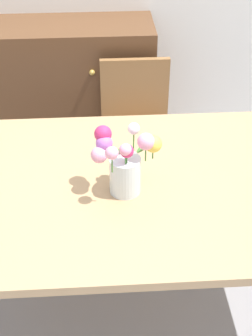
{
  "coord_description": "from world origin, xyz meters",
  "views": [
    {
      "loc": [
        -0.1,
        -1.66,
        2.1
      ],
      "look_at": [
        0.0,
        -0.06,
        0.9
      ],
      "focal_mm": 52.08,
      "sensor_mm": 36.0,
      "label": 1
    }
  ],
  "objects_px": {
    "dresser": "(50,96)",
    "flower_vase": "(124,161)",
    "dining_table": "(124,196)",
    "chair_far": "(136,123)"
  },
  "relations": [
    {
      "from": "dresser",
      "to": "flower_vase",
      "type": "distance_m",
      "value": 1.51
    },
    {
      "from": "dresser",
      "to": "flower_vase",
      "type": "xyz_separation_m",
      "value": [
        0.43,
        -1.38,
        0.43
      ]
    },
    {
      "from": "chair_far",
      "to": "dresser",
      "type": "bearing_deg",
      "value": -37.1
    },
    {
      "from": "dining_table",
      "to": "chair_far",
      "type": "relative_size",
      "value": 1.98
    },
    {
      "from": "dining_table",
      "to": "flower_vase",
      "type": "relative_size",
      "value": 6.08
    },
    {
      "from": "chair_far",
      "to": "flower_vase",
      "type": "xyz_separation_m",
      "value": [
        -0.13,
        -0.96,
        0.41
      ]
    },
    {
      "from": "dining_table",
      "to": "dresser",
      "type": "bearing_deg",
      "value": 107.98
    },
    {
      "from": "chair_far",
      "to": "flower_vase",
      "type": "relative_size",
      "value": 3.08
    },
    {
      "from": "chair_far",
      "to": "flower_vase",
      "type": "height_order",
      "value": "flower_vase"
    },
    {
      "from": "chair_far",
      "to": "dining_table",
      "type": "bearing_deg",
      "value": 82.1
    }
  ]
}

